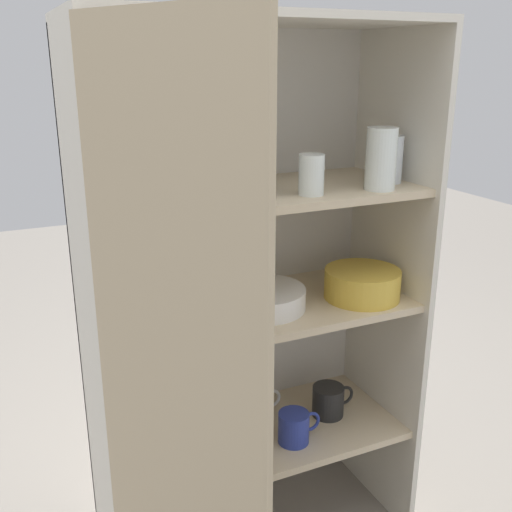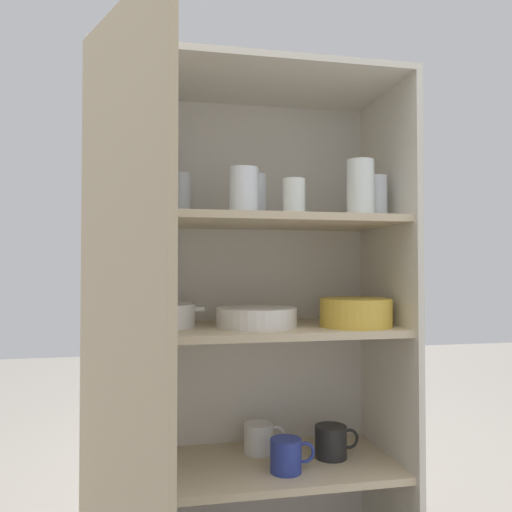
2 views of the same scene
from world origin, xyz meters
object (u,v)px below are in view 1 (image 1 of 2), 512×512
Objects in this scene: mixing_bowl_large at (362,283)px; casserole_dish at (151,307)px; wine_bottle at (149,149)px; plate_stack_white at (262,298)px; coffee_mug_primary at (256,403)px.

mixing_bowl_large reaches higher than casserole_dish.
casserole_dish is (0.01, 0.11, -0.40)m from wine_bottle.
wine_bottle reaches higher than casserole_dish.
wine_bottle is 1.42× the size of mixing_bowl_large.
casserole_dish is (-0.28, 0.05, 0.01)m from plate_stack_white.
coffee_mug_primary is (0.30, 0.04, -0.37)m from casserole_dish.
mixing_bowl_large is at bearing -29.00° from coffee_mug_primary.
wine_bottle is 1.07× the size of casserole_dish.
mixing_bowl_large is 0.56m from casserole_dish.
mixing_bowl_large is at bearing -9.62° from plate_stack_white.
plate_stack_white reaches higher than coffee_mug_primary.
wine_bottle is 1.27× the size of plate_stack_white.
coffee_mug_primary is at bearing 26.44° from wine_bottle.
mixing_bowl_large is (0.57, 0.02, -0.39)m from wine_bottle.
wine_bottle is 2.29× the size of coffee_mug_primary.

